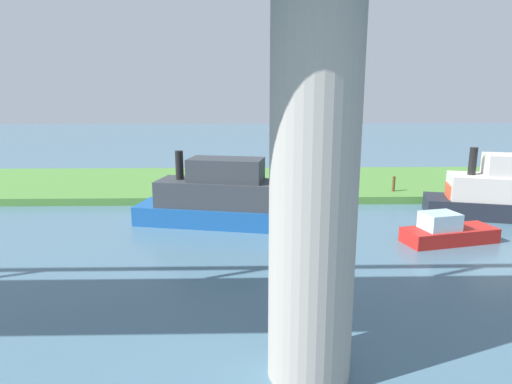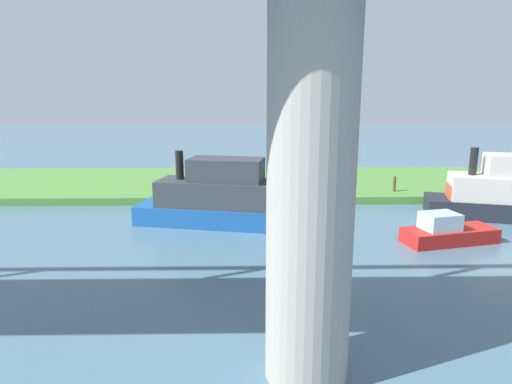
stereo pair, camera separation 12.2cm
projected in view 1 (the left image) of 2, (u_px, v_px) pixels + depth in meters
name	position (u px, v px, depth m)	size (l,w,h in m)	color
ground_plane	(269.00, 205.00, 29.34)	(160.00, 160.00, 0.00)	#476B7F
grassy_bank	(265.00, 183.00, 35.14)	(80.00, 12.00, 0.50)	#4C8438
bridge_pylon	(314.00, 188.00, 10.67)	(2.14, 2.14, 10.02)	#9E998E
person_on_bank	(322.00, 181.00, 31.26)	(0.50, 0.50, 1.39)	#2D334C
mooring_post	(394.00, 184.00, 31.01)	(0.20, 0.20, 1.06)	brown
motorboat_red	(505.00, 192.00, 26.03)	(8.50, 4.69, 4.13)	#1E232D
riverboat_paddlewheel	(213.00, 198.00, 24.82)	(8.40, 4.24, 4.10)	#195199
motorboat_white	(447.00, 232.00, 21.89)	(4.89, 2.68, 1.54)	red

